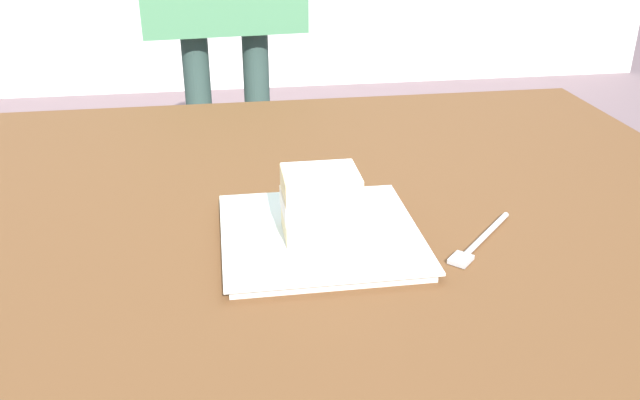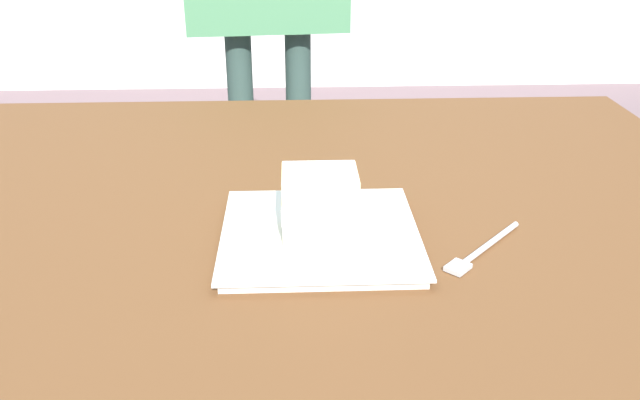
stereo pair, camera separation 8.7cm
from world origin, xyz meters
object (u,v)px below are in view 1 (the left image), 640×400
at_px(cake_slice, 321,203).
at_px(patio_table, 272,254).
at_px(dessert_plate, 320,235).
at_px(dessert_fork, 479,242).

bearing_deg(cake_slice, patio_table, -66.03).
bearing_deg(patio_table, cake_slice, 113.97).
bearing_deg(dessert_plate, patio_table, -64.05).
height_order(dessert_plate, dessert_fork, dessert_plate).
height_order(patio_table, dessert_fork, dessert_fork).
bearing_deg(cake_slice, dessert_plate, -93.77).
distance_m(patio_table, dessert_plate, 0.16).
distance_m(dessert_plate, dessert_fork, 0.21).
xyz_separation_m(dessert_plate, dessert_fork, (-0.21, 0.04, -0.00)).
xyz_separation_m(cake_slice, dessert_fork, (-0.21, 0.03, -0.06)).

